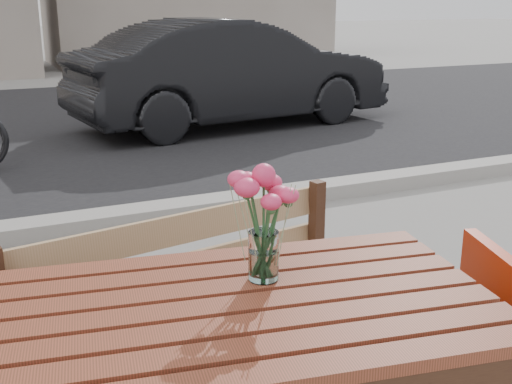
{
  "coord_description": "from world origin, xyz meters",
  "views": [
    {
      "loc": [
        -0.57,
        -1.35,
        1.57
      ],
      "look_at": [
        0.14,
        0.19,
        1.05
      ],
      "focal_mm": 45.0,
      "sensor_mm": 36.0,
      "label": 1
    }
  ],
  "objects_px": {
    "parked_car": "(232,73)",
    "main_vase": "(264,209)",
    "main_table": "(243,347)",
    "red_chair": "(455,366)"
  },
  "relations": [
    {
      "from": "red_chair",
      "to": "main_table",
      "type": "bearing_deg",
      "value": -80.04
    },
    {
      "from": "main_table",
      "to": "parked_car",
      "type": "xyz_separation_m",
      "value": [
        2.53,
        6.18,
        -0.01
      ]
    },
    {
      "from": "red_chair",
      "to": "parked_car",
      "type": "distance_m",
      "value": 6.54
    },
    {
      "from": "main_table",
      "to": "parked_car",
      "type": "relative_size",
      "value": 0.35
    },
    {
      "from": "red_chair",
      "to": "parked_car",
      "type": "xyz_separation_m",
      "value": [
        1.87,
        6.27,
        0.17
      ]
    },
    {
      "from": "parked_car",
      "to": "main_vase",
      "type": "bearing_deg",
      "value": 151.14
    },
    {
      "from": "main_table",
      "to": "main_vase",
      "type": "distance_m",
      "value": 0.37
    },
    {
      "from": "parked_car",
      "to": "main_table",
      "type": "bearing_deg",
      "value": 150.61
    },
    {
      "from": "main_vase",
      "to": "parked_car",
      "type": "bearing_deg",
      "value": 68.31
    },
    {
      "from": "main_table",
      "to": "main_vase",
      "type": "xyz_separation_m",
      "value": [
        0.11,
        0.1,
        0.34
      ]
    }
  ]
}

